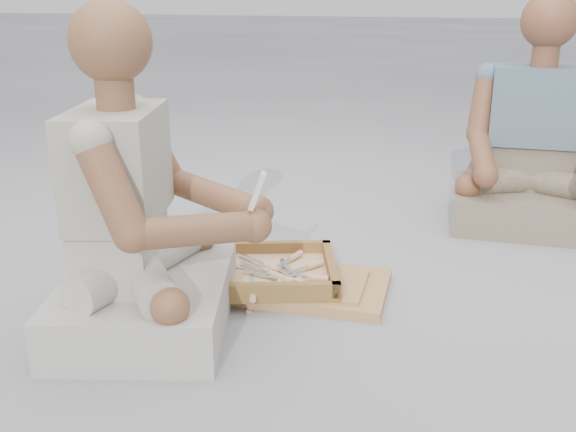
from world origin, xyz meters
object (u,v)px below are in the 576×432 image
(carved_panel, at_px, (308,286))
(craftsman, at_px, (139,225))
(tool_tray, at_px, (265,272))
(companion, at_px, (534,152))

(carved_panel, height_order, craftsman, craftsman)
(carved_panel, distance_m, craftsman, 0.65)
(tool_tray, height_order, companion, companion)
(companion, bearing_deg, craftsman, 47.08)
(carved_panel, height_order, companion, companion)
(tool_tray, xyz_separation_m, craftsman, (-0.25, -0.37, 0.27))
(craftsman, relative_size, companion, 0.98)
(carved_panel, bearing_deg, craftsman, -135.72)
(tool_tray, distance_m, companion, 1.37)
(carved_panel, relative_size, craftsman, 0.56)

